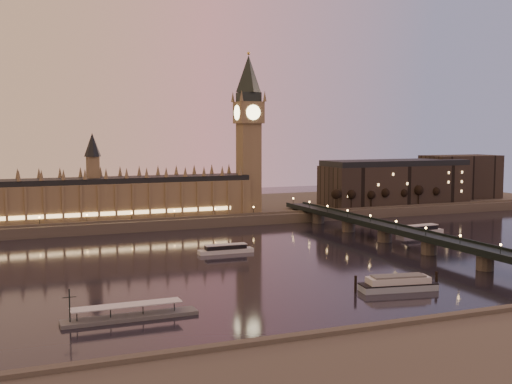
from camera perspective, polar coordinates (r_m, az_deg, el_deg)
ground at (r=293.18m, az=-1.76°, el=-6.19°), size 700.00×700.00×0.00m
far_embankment at (r=456.67m, az=-5.49°, el=-1.64°), size 560.00×130.00×6.00m
palace_of_westminster at (r=396.45m, az=-13.40°, el=-0.12°), size 180.00×26.62×52.00m
big_ben at (r=419.52m, az=-0.66°, el=6.10°), size 17.68×17.68×104.00m
westminster_bridge at (r=334.84m, az=13.12°, el=-3.91°), size 13.20×260.00×15.30m
city_block at (r=498.56m, az=14.15°, el=1.03°), size 155.00×45.00×34.00m
bare_tree_0 at (r=435.95m, az=7.08°, el=-0.32°), size 6.38×6.38×12.97m
bare_tree_1 at (r=442.82m, az=8.63°, el=-0.25°), size 6.38×6.38×12.97m
bare_tree_2 at (r=450.01m, az=10.14°, el=-0.18°), size 6.38×6.38×12.97m
bare_tree_3 at (r=457.49m, az=11.59°, el=-0.12°), size 6.38×6.38×12.97m
bare_tree_4 at (r=465.26m, az=13.00°, el=-0.05°), size 6.38×6.38×12.97m
bare_tree_5 at (r=473.30m, az=14.36°, el=0.01°), size 6.38×6.38×12.97m
bare_tree_6 at (r=481.60m, az=15.67°, el=0.07°), size 6.38×6.38×12.97m
cruise_boat_a at (r=312.60m, az=-2.71°, el=-5.10°), size 27.35×6.54×4.35m
cruise_boat_b at (r=380.48m, az=14.37°, el=-3.30°), size 29.78×9.78×5.40m
moored_barge at (r=246.18m, az=12.52°, el=-7.95°), size 33.04×12.86×6.14m
pontoon_pier at (r=209.21m, az=-11.18°, el=-10.71°), size 42.76×7.13×11.40m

